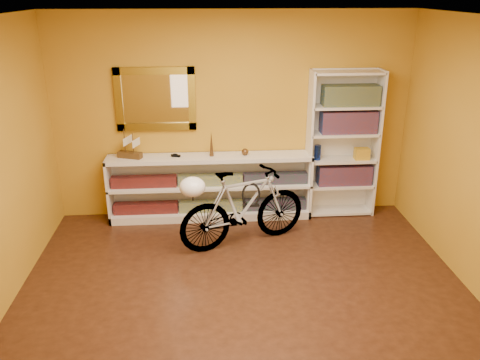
{
  "coord_description": "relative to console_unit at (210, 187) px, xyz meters",
  "views": [
    {
      "loc": [
        -0.35,
        -4.08,
        2.82
      ],
      "look_at": [
        0.0,
        0.7,
        0.95
      ],
      "focal_mm": 36.85,
      "sensor_mm": 36.0,
      "label": 1
    }
  ],
  "objects": [
    {
      "name": "floor",
      "position": [
        0.3,
        -1.81,
        -0.43
      ],
      "size": [
        4.5,
        4.0,
        0.01
      ],
      "primitive_type": "cube",
      "color": "black",
      "rests_on": "ground"
    },
    {
      "name": "ceiling",
      "position": [
        0.3,
        -1.81,
        2.18
      ],
      "size": [
        4.5,
        4.0,
        0.01
      ],
      "primitive_type": "cube",
      "color": "silver",
      "rests_on": "ground"
    },
    {
      "name": "back_wall",
      "position": [
        0.3,
        0.19,
        0.88
      ],
      "size": [
        4.5,
        0.01,
        2.6
      ],
      "primitive_type": "cube",
      "color": "#B7821B",
      "rests_on": "ground"
    },
    {
      "name": "gilt_mirror",
      "position": [
        -0.65,
        0.15,
        1.12
      ],
      "size": [
        0.98,
        0.06,
        0.78
      ],
      "primitive_type": "cube",
      "color": "olive",
      "rests_on": "back_wall"
    },
    {
      "name": "wall_socket",
      "position": [
        1.2,
        0.17,
        -0.17
      ],
      "size": [
        0.09,
        0.02,
        0.09
      ],
      "primitive_type": "cube",
      "color": "silver",
      "rests_on": "back_wall"
    },
    {
      "name": "console_unit",
      "position": [
        0.0,
        0.0,
        0.0
      ],
      "size": [
        2.6,
        0.35,
        0.85
      ],
      "primitive_type": null,
      "color": "silver",
      "rests_on": "floor"
    },
    {
      "name": "cd_row_lower",
      "position": [
        0.0,
        -0.02,
        -0.26
      ],
      "size": [
        2.5,
        0.13,
        0.14
      ],
      "primitive_type": "cube",
      "color": "black",
      "rests_on": "console_unit"
    },
    {
      "name": "cd_row_upper",
      "position": [
        0.0,
        -0.02,
        0.11
      ],
      "size": [
        2.5,
        0.13,
        0.14
      ],
      "primitive_type": "cube",
      "color": "navy",
      "rests_on": "console_unit"
    },
    {
      "name": "model_ship",
      "position": [
        -0.99,
        0.0,
        0.61
      ],
      "size": [
        0.33,
        0.21,
        0.36
      ],
      "primitive_type": null,
      "rotation": [
        0.0,
        0.0,
        -0.35
      ],
      "color": "#3C2811",
      "rests_on": "console_unit"
    },
    {
      "name": "toy_car",
      "position": [
        -0.42,
        0.0,
        0.43
      ],
      "size": [
        0.0,
        0.0,
        0.0
      ],
      "primitive_type": "imported",
      "rotation": [
        0.0,
        0.0,
        1.33
      ],
      "color": "black",
      "rests_on": "console_unit"
    },
    {
      "name": "bronze_ornament",
      "position": [
        0.02,
        0.0,
        0.58
      ],
      "size": [
        0.05,
        0.05,
        0.32
      ],
      "primitive_type": "cone",
      "color": "#50351B",
      "rests_on": "console_unit"
    },
    {
      "name": "decorative_orb",
      "position": [
        0.45,
        0.0,
        0.47
      ],
      "size": [
        0.09,
        0.09,
        0.09
      ],
      "primitive_type": "sphere",
      "color": "#50351B",
      "rests_on": "console_unit"
    },
    {
      "name": "bookcase",
      "position": [
        1.7,
        0.03,
        0.52
      ],
      "size": [
        0.9,
        0.3,
        1.9
      ],
      "primitive_type": null,
      "color": "silver",
      "rests_on": "floor"
    },
    {
      "name": "book_row_a",
      "position": [
        1.75,
        0.03,
        0.12
      ],
      "size": [
        0.7,
        0.22,
        0.26
      ],
      "primitive_type": "cube",
      "color": "maroon",
      "rests_on": "bookcase"
    },
    {
      "name": "book_row_b",
      "position": [
        1.75,
        0.03,
        0.83
      ],
      "size": [
        0.7,
        0.22,
        0.28
      ],
      "primitive_type": "cube",
      "color": "maroon",
      "rests_on": "bookcase"
    },
    {
      "name": "book_row_c",
      "position": [
        1.75,
        0.03,
        1.16
      ],
      "size": [
        0.7,
        0.22,
        0.25
      ],
      "primitive_type": "cube",
      "color": "navy",
      "rests_on": "bookcase"
    },
    {
      "name": "travel_mug",
      "position": [
        1.38,
        0.01,
        0.44
      ],
      "size": [
        0.09,
        0.09,
        0.19
      ],
      "primitive_type": "cylinder",
      "color": "navy",
      "rests_on": "bookcase"
    },
    {
      "name": "red_tin",
      "position": [
        1.5,
        0.06,
        1.13
      ],
      "size": [
        0.18,
        0.18,
        0.19
      ],
      "primitive_type": "cube",
      "rotation": [
        0.0,
        0.0,
        0.25
      ],
      "color": "maroon",
      "rests_on": "bookcase"
    },
    {
      "name": "yellow_bag",
      "position": [
        1.95,
        -0.01,
        0.41
      ],
      "size": [
        0.19,
        0.13,
        0.15
      ],
      "primitive_type": "cube",
      "rotation": [
        0.0,
        0.0,
        -0.01
      ],
      "color": "gold",
      "rests_on": "bookcase"
    },
    {
      "name": "bicycle",
      "position": [
        0.37,
        -0.75,
        0.04
      ],
      "size": [
        0.94,
        1.64,
        0.94
      ],
      "primitive_type": "imported",
      "rotation": [
        0.0,
        0.0,
        1.92
      ],
      "color": "silver",
      "rests_on": "floor"
    },
    {
      "name": "helmet",
      "position": [
        -0.2,
        -0.96,
        0.4
      ],
      "size": [
        0.28,
        0.27,
        0.21
      ],
      "primitive_type": "ellipsoid",
      "color": "white",
      "rests_on": "bicycle"
    },
    {
      "name": "u_lock",
      "position": [
        0.46,
        -0.72,
        0.18
      ],
      "size": [
        0.22,
        0.02,
        0.22
      ],
      "primitive_type": "torus",
      "rotation": [
        1.57,
        0.0,
        0.0
      ],
      "color": "black",
      "rests_on": "bicycle"
    }
  ]
}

